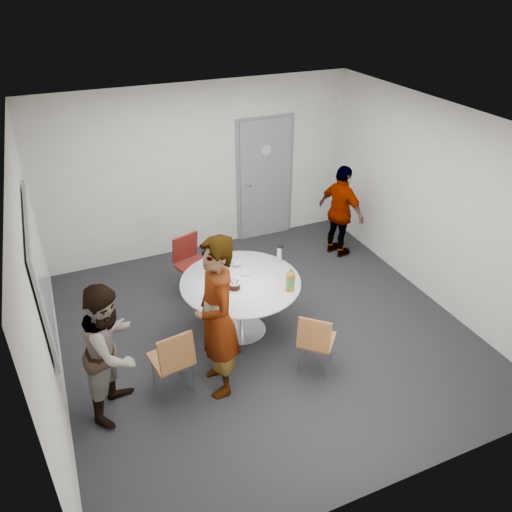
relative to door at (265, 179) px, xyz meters
name	(u,v)px	position (x,y,z in m)	size (l,w,h in m)	color
floor	(265,331)	(-1.10, -2.48, -1.03)	(5.00, 5.00, 0.00)	black
ceiling	(267,126)	(-1.10, -2.48, 1.67)	(5.00, 5.00, 0.00)	silver
wall_back	(201,170)	(-1.10, 0.02, 0.32)	(5.00, 5.00, 0.00)	beige
wall_left	(39,288)	(-3.60, -2.48, 0.32)	(5.00, 5.00, 0.00)	beige
wall_right	(435,205)	(1.40, -2.48, 0.32)	(5.00, 5.00, 0.00)	beige
wall_front	(398,383)	(-1.10, -4.98, 0.32)	(5.00, 5.00, 0.00)	beige
door	(265,179)	(0.00, 0.00, 0.00)	(1.02, 0.17, 2.12)	slate
whiteboard	(40,269)	(-3.56, -2.28, 0.42)	(0.04, 1.90, 1.25)	slate
table	(243,288)	(-1.35, -2.36, -0.35)	(1.49, 1.49, 1.09)	white
chair_near_left	(173,357)	(-2.45, -3.09, -0.50)	(0.47, 0.51, 0.87)	brown
chair_near_right	(315,339)	(-0.89, -3.39, -0.53)	(0.57, 0.57, 0.82)	brown
chair_far	(190,259)	(-1.70, -1.21, -0.48)	(0.54, 0.57, 0.89)	#5E1712
person_main	(217,318)	(-1.97, -3.16, -0.07)	(0.69, 0.46, 1.90)	#A5C6EA
person_left	(112,350)	(-3.05, -3.01, -0.25)	(0.76, 0.59, 1.55)	white
person_right	(341,212)	(0.82, -1.11, -0.27)	(0.89, 0.37, 1.52)	black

